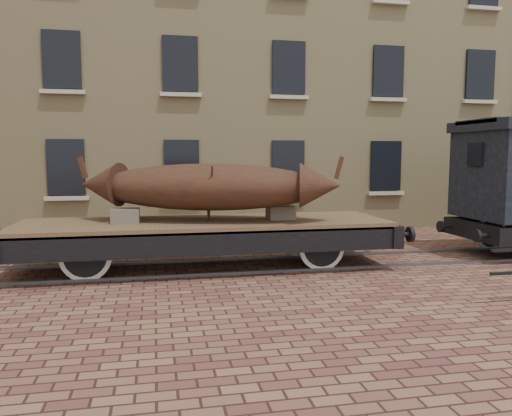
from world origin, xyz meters
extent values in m
plane|color=brown|center=(0.00, 0.00, 0.00)|extent=(90.00, 90.00, 0.00)
cube|color=#D1BE7F|center=(3.00, 10.00, 7.00)|extent=(40.00, 10.00, 14.00)
cube|color=black|center=(-6.00, 4.96, 2.20)|extent=(1.10, 0.12, 1.70)
cube|color=#BDB4A2|center=(-6.00, 4.90, 1.25)|extent=(1.30, 0.18, 0.12)
cube|color=black|center=(-2.50, 4.96, 2.20)|extent=(1.10, 0.12, 1.70)
cube|color=#BDB4A2|center=(-2.50, 4.90, 1.25)|extent=(1.30, 0.18, 0.12)
cube|color=black|center=(1.00, 4.96, 2.20)|extent=(1.10, 0.12, 1.70)
cube|color=#BDB4A2|center=(1.00, 4.90, 1.25)|extent=(1.30, 0.18, 0.12)
cube|color=black|center=(4.50, 4.96, 2.20)|extent=(1.10, 0.12, 1.70)
cube|color=#BDB4A2|center=(4.50, 4.90, 1.25)|extent=(1.30, 0.18, 0.12)
cube|color=black|center=(8.00, 4.96, 2.20)|extent=(1.10, 0.12, 1.70)
cube|color=#BDB4A2|center=(8.00, 4.90, 1.25)|extent=(1.30, 0.18, 0.12)
cube|color=black|center=(-6.00, 4.96, 5.40)|extent=(1.10, 0.12, 1.70)
cube|color=#BDB4A2|center=(-6.00, 4.90, 4.45)|extent=(1.30, 0.18, 0.12)
cube|color=black|center=(-2.50, 4.96, 5.40)|extent=(1.10, 0.12, 1.70)
cube|color=#BDB4A2|center=(-2.50, 4.90, 4.45)|extent=(1.30, 0.18, 0.12)
cube|color=black|center=(1.00, 4.96, 5.40)|extent=(1.10, 0.12, 1.70)
cube|color=#BDB4A2|center=(1.00, 4.90, 4.45)|extent=(1.30, 0.18, 0.12)
cube|color=black|center=(4.50, 4.96, 5.40)|extent=(1.10, 0.12, 1.70)
cube|color=#BDB4A2|center=(4.50, 4.90, 4.45)|extent=(1.30, 0.18, 0.12)
cube|color=black|center=(8.00, 4.96, 5.40)|extent=(1.10, 0.12, 1.70)
cube|color=#BDB4A2|center=(8.00, 4.90, 4.45)|extent=(1.30, 0.18, 0.12)
cube|color=#BDB4A2|center=(4.50, 4.90, 7.65)|extent=(1.30, 0.18, 0.12)
cube|color=#BDB4A2|center=(8.00, 4.90, 7.65)|extent=(1.30, 0.18, 0.12)
cube|color=#59595E|center=(0.00, -0.72, 0.03)|extent=(30.00, 0.08, 0.06)
cube|color=#59595E|center=(0.00, 0.72, 0.03)|extent=(30.00, 0.08, 0.06)
cube|color=brown|center=(-2.25, 0.00, 1.03)|extent=(8.18, 2.40, 0.13)
cube|color=black|center=(-2.25, -1.11, 0.76)|extent=(8.18, 0.17, 0.49)
cube|color=black|center=(-2.25, 1.11, 0.76)|extent=(8.18, 0.17, 0.49)
cube|color=black|center=(-6.34, 0.00, 0.76)|extent=(0.24, 2.51, 0.49)
cylinder|color=black|center=(-6.65, 0.82, 0.76)|extent=(0.38, 0.11, 0.11)
cube|color=black|center=(1.84, 0.00, 0.76)|extent=(0.24, 2.51, 0.49)
cylinder|color=black|center=(2.14, -0.82, 0.76)|extent=(0.38, 0.11, 0.11)
cylinder|color=black|center=(2.33, -0.82, 0.76)|extent=(0.09, 0.35, 0.35)
cylinder|color=black|center=(2.14, 0.82, 0.76)|extent=(0.38, 0.11, 0.11)
cylinder|color=black|center=(2.33, 0.82, 0.76)|extent=(0.09, 0.35, 0.35)
cylinder|color=black|center=(-4.76, 0.00, 0.52)|extent=(0.11, 2.07, 0.11)
cylinder|color=silver|center=(-4.76, -0.72, 0.52)|extent=(1.05, 0.08, 1.05)
cylinder|color=black|center=(-4.76, -0.72, 0.52)|extent=(0.86, 0.11, 0.86)
cube|color=black|center=(-4.76, -0.85, 0.79)|extent=(0.98, 0.09, 0.11)
cylinder|color=silver|center=(-4.76, 0.72, 0.52)|extent=(1.05, 0.08, 1.05)
cylinder|color=black|center=(-4.76, 0.72, 0.52)|extent=(0.86, 0.11, 0.86)
cube|color=black|center=(-4.76, 0.85, 0.79)|extent=(0.98, 0.09, 0.11)
cylinder|color=black|center=(0.26, 0.00, 0.52)|extent=(0.11, 2.07, 0.11)
cylinder|color=silver|center=(0.26, -0.72, 0.52)|extent=(1.05, 0.08, 1.05)
cylinder|color=black|center=(0.26, -0.72, 0.52)|extent=(0.86, 0.11, 0.86)
cube|color=black|center=(0.26, -0.85, 0.79)|extent=(0.98, 0.09, 0.11)
cylinder|color=silver|center=(0.26, 0.72, 0.52)|extent=(1.05, 0.08, 1.05)
cylinder|color=black|center=(0.26, 0.72, 0.52)|extent=(0.86, 0.11, 0.86)
cube|color=black|center=(0.26, 0.85, 0.79)|extent=(0.98, 0.09, 0.11)
cube|color=black|center=(-2.25, 0.00, 0.60)|extent=(4.36, 0.07, 0.07)
cube|color=#726754|center=(-4.00, 0.00, 1.24)|extent=(0.60, 0.55, 0.31)
cube|color=#726754|center=(-0.51, 0.00, 1.24)|extent=(0.60, 0.55, 0.31)
ellipsoid|color=#482716|center=(-2.18, 0.00, 1.85)|extent=(5.48, 3.01, 1.05)
cone|color=#482716|center=(-4.56, 0.69, 1.89)|extent=(1.14, 1.21, 0.99)
cube|color=#482716|center=(-4.95, 0.80, 2.28)|extent=(0.23, 0.16, 0.50)
cone|color=#482716|center=(0.21, -0.69, 1.89)|extent=(1.14, 1.21, 0.99)
cube|color=#482716|center=(0.60, -0.80, 2.28)|extent=(0.23, 0.16, 0.50)
cylinder|color=#47372C|center=(-2.18, -0.42, 1.72)|extent=(0.05, 0.90, 1.28)
cylinder|color=#47372C|center=(-2.18, 0.42, 1.72)|extent=(0.05, 0.90, 1.28)
cube|color=black|center=(4.51, 0.00, 0.67)|extent=(0.21, 2.29, 0.43)
cylinder|color=black|center=(4.08, -0.76, 0.67)|extent=(0.08, 0.31, 0.31)
cylinder|color=black|center=(4.08, 0.76, 0.67)|extent=(0.08, 0.31, 0.31)
cylinder|color=black|center=(5.56, 0.00, 0.46)|extent=(0.10, 1.81, 0.10)
cylinder|color=silver|center=(5.56, 0.72, 0.46)|extent=(0.92, 0.07, 0.92)
cylinder|color=black|center=(5.56, 0.72, 0.46)|extent=(0.75, 0.10, 0.75)
cube|color=black|center=(4.49, 0.00, 2.58)|extent=(0.08, 0.57, 0.57)
camera|label=1|loc=(-3.34, -11.13, 2.55)|focal=35.00mm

